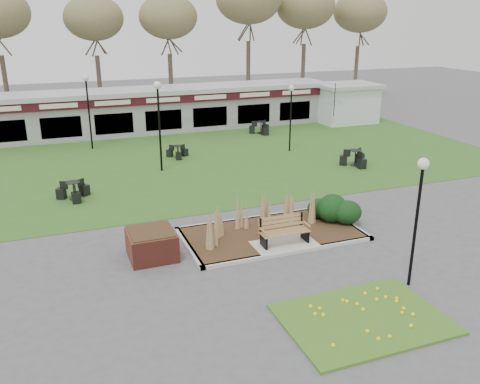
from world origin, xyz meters
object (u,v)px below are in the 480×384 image
object	(u,v)px
lamp_post_near_left	(420,195)
lamp_post_mid_right	(158,107)
brick_planter	(152,244)
bistro_set_a	(178,154)
patio_umbrella	(334,112)
food_pavilion	(159,109)
service_hut	(346,103)
car_black	(34,111)
lamp_post_far_right	(291,104)
lamp_post_far_left	(87,95)
bistro_set_b	(74,193)
bistro_set_c	(355,160)
park_bench	(284,230)
bistro_set_d	(261,129)

from	to	relation	value
lamp_post_near_left	lamp_post_mid_right	distance (m)	14.68
brick_planter	lamp_post_mid_right	distance (m)	10.24
bistro_set_a	lamp_post_near_left	bearing A→B (deg)	-79.93
lamp_post_near_left	patio_umbrella	distance (m)	20.66
food_pavilion	lamp_post_near_left	xyz separation A→B (m)	(2.31, -23.46, 1.36)
service_hut	car_black	bearing A→B (deg)	157.29
service_hut	car_black	size ratio (longest dim) A/B	1.09
lamp_post_far_right	brick_planter	bearing A→B (deg)	-133.72
lamp_post_far_left	bistro_set_b	distance (m)	9.35
brick_planter	lamp_post_mid_right	size ratio (longest dim) A/B	0.33
lamp_post_mid_right	bistro_set_c	world-z (taller)	lamp_post_mid_right
car_black	bistro_set_b	bearing A→B (deg)	-171.56
park_bench	lamp_post_near_left	bearing A→B (deg)	-58.33
lamp_post_far_right	lamp_post_far_left	distance (m)	11.70
bistro_set_d	service_hut	bearing A→B (deg)	10.69
service_hut	lamp_post_far_left	size ratio (longest dim) A/B	1.01
service_hut	bistro_set_b	size ratio (longest dim) A/B	3.04
lamp_post_far_right	bistro_set_d	size ratio (longest dim) A/B	2.52
bistro_set_c	lamp_post_far_left	bearing A→B (deg)	145.59
brick_planter	bistro_set_b	size ratio (longest dim) A/B	1.04
service_hut	brick_planter	bearing A→B (deg)	-136.48
lamp_post_far_right	bistro_set_c	xyz separation A→B (m)	(1.89, -3.94, -2.49)
lamp_post_near_left	patio_umbrella	size ratio (longest dim) A/B	1.71
lamp_post_mid_right	lamp_post_far_left	bearing A→B (deg)	115.87
bistro_set_b	bistro_set_c	world-z (taller)	bistro_set_c
food_pavilion	service_hut	xyz separation A→B (m)	(13.50, -1.96, -0.03)
lamp_post_mid_right	lamp_post_far_right	size ratio (longest dim) A/B	1.18
service_hut	lamp_post_mid_right	xyz separation A→B (m)	(-15.46, -7.46, 1.84)
lamp_post_far_left	bistro_set_a	xyz separation A→B (m)	(4.26, -3.75, -2.92)
service_hut	patio_umbrella	bearing A→B (deg)	-133.97
lamp_post_near_left	car_black	xyz separation A→B (m)	(-10.31, 30.50, -2.16)
lamp_post_far_left	bistro_set_a	size ratio (longest dim) A/B	3.52
park_bench	lamp_post_mid_right	xyz separation A→B (m)	(-1.96, 10.29, 2.70)
lamp_post_far_left	car_black	world-z (taller)	lamp_post_far_left
lamp_post_near_left	bistro_set_b	world-z (taller)	lamp_post_near_left
brick_planter	lamp_post_far_right	world-z (taller)	lamp_post_far_right
lamp_post_mid_right	lamp_post_far_right	xyz separation A→B (m)	(7.85, 1.22, -0.51)
lamp_post_far_right	car_black	world-z (taller)	lamp_post_far_right
park_bench	food_pavilion	world-z (taller)	food_pavilion
lamp_post_near_left	lamp_post_mid_right	bearing A→B (deg)	106.91
lamp_post_far_left	bistro_set_b	size ratio (longest dim) A/B	3.00
park_bench	car_black	xyz separation A→B (m)	(-8.00, 26.75, 0.08)
park_bench	car_black	size ratio (longest dim) A/B	0.42
park_bench	lamp_post_near_left	world-z (taller)	lamp_post_near_left
bistro_set_b	lamp_post_mid_right	bearing A→B (deg)	32.46
car_black	park_bench	bearing A→B (deg)	-159.59
park_bench	lamp_post_near_left	xyz separation A→B (m)	(2.31, -3.75, 2.24)
lamp_post_far_left	lamp_post_near_left	bearing A→B (deg)	-70.32
food_pavilion	bistro_set_b	world-z (taller)	food_pavilion
service_hut	bistro_set_b	bearing A→B (deg)	-152.66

